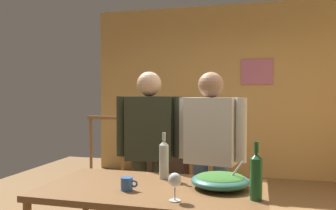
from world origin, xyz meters
TOP-DOWN VIEW (x-y plane):
  - back_wall at (0.00, 2.79)m, footprint 4.86×0.10m
  - framed_picture at (0.37, 2.73)m, footprint 0.51×0.03m
  - stair_railing at (-0.68, 1.86)m, footprint 2.26×0.10m
  - tv_console at (-1.19, 2.44)m, footprint 0.90×0.40m
  - flat_screen_tv at (-1.19, 2.41)m, footprint 0.50×0.12m
  - serving_table at (-0.26, -0.95)m, footprint 1.46×0.81m
  - salad_bowl at (0.17, -0.87)m, footprint 0.38×0.38m
  - wine_glass at (-0.05, -1.21)m, footprint 0.07×0.07m
  - wine_bottle_green at (0.40, -1.07)m, footprint 0.07×0.07m
  - wine_bottle_clear at (-0.25, -0.72)m, footprint 0.07×0.07m
  - mug_blue at (-0.40, -1.07)m, footprint 0.11×0.08m
  - person_standing_left at (-0.53, -0.19)m, footprint 0.59×0.28m
  - person_standing_right at (0.01, -0.19)m, footprint 0.60×0.28m

SIDE VIEW (x-z plane):
  - tv_console at x=-1.19m, z-range 0.00..0.53m
  - stair_railing at x=-0.68m, z-range 0.11..1.19m
  - serving_table at x=-0.26m, z-range 0.31..1.08m
  - flat_screen_tv at x=-1.19m, z-range 0.57..0.96m
  - mug_blue at x=-0.40m, z-range 0.77..0.85m
  - salad_bowl at x=0.17m, z-range 0.72..0.91m
  - wine_glass at x=-0.05m, z-range 0.80..0.96m
  - wine_bottle_green at x=0.40m, z-range 0.74..1.08m
  - wine_bottle_clear at x=-0.25m, z-range 0.74..1.08m
  - person_standing_right at x=0.01m, z-range 0.14..1.70m
  - person_standing_left at x=-0.53m, z-range 0.14..1.72m
  - back_wall at x=0.00m, z-range 0.00..2.87m
  - framed_picture at x=0.37m, z-range 1.53..1.94m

